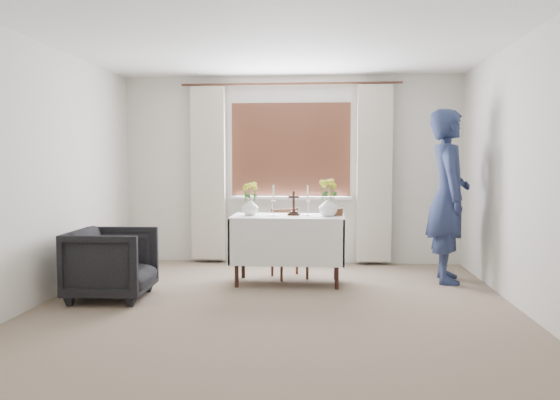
# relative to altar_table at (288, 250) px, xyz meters

# --- Properties ---
(ground) EXTENTS (5.00, 5.00, 0.00)m
(ground) POSITION_rel_altar_table_xyz_m (-0.05, -1.21, -0.38)
(ground) COLOR gray
(ground) RESTS_ON ground
(altar_table) EXTENTS (1.24, 0.64, 0.76)m
(altar_table) POSITION_rel_altar_table_xyz_m (0.00, 0.00, 0.00)
(altar_table) COLOR white
(altar_table) RESTS_ON ground
(wooden_chair) EXTENTS (0.49, 0.49, 0.81)m
(wooden_chair) POSITION_rel_altar_table_xyz_m (-0.00, 0.31, 0.02)
(wooden_chair) COLOR #582E1E
(wooden_chair) RESTS_ON ground
(armchair) EXTENTS (0.80, 0.78, 0.70)m
(armchair) POSITION_rel_altar_table_xyz_m (-1.69, -0.82, -0.03)
(armchair) COLOR black
(armchair) RESTS_ON ground
(person) EXTENTS (0.52, 0.74, 1.95)m
(person) POSITION_rel_altar_table_xyz_m (1.80, 0.26, 0.59)
(person) COLOR navy
(person) RESTS_ON ground
(radiator) EXTENTS (1.10, 0.10, 0.60)m
(radiator) POSITION_rel_altar_table_xyz_m (-0.05, 1.21, -0.08)
(radiator) COLOR white
(radiator) RESTS_ON ground
(wooden_cross) EXTENTS (0.14, 0.11, 0.27)m
(wooden_cross) POSITION_rel_altar_table_xyz_m (0.06, 0.04, 0.52)
(wooden_cross) COLOR black
(wooden_cross) RESTS_ON altar_table
(candlestick_left) EXTENTS (0.12, 0.12, 0.34)m
(candlestick_left) POSITION_rel_altar_table_xyz_m (-0.16, -0.01, 0.55)
(candlestick_left) COLOR silver
(candlestick_left) RESTS_ON altar_table
(candlestick_right) EXTENTS (0.12, 0.12, 0.34)m
(candlestick_right) POSITION_rel_altar_table_xyz_m (0.22, 0.03, 0.55)
(candlestick_right) COLOR silver
(candlestick_right) RESTS_ON altar_table
(flower_vase_left) EXTENTS (0.24, 0.24, 0.19)m
(flower_vase_left) POSITION_rel_altar_table_xyz_m (-0.43, 0.01, 0.48)
(flower_vase_left) COLOR white
(flower_vase_left) RESTS_ON altar_table
(flower_vase_right) EXTENTS (0.22, 0.22, 0.21)m
(flower_vase_right) POSITION_rel_altar_table_xyz_m (0.45, -0.04, 0.49)
(flower_vase_right) COLOR white
(flower_vase_right) RESTS_ON altar_table
(wicker_basket) EXTENTS (0.25, 0.25, 0.08)m
(wicker_basket) POSITION_rel_altar_table_xyz_m (0.50, 0.09, 0.42)
(wicker_basket) COLOR brown
(wicker_basket) RESTS_ON altar_table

